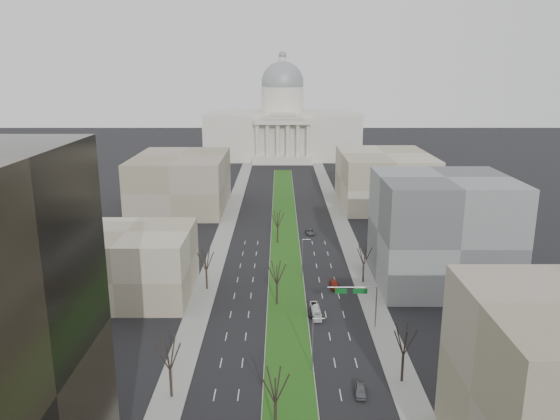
{
  "coord_description": "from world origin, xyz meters",
  "views": [
    {
      "loc": [
        -1.43,
        -22.0,
        46.39
      ],
      "look_at": [
        -1.37,
        104.35,
        13.51
      ],
      "focal_mm": 35.0,
      "sensor_mm": 36.0,
      "label": 1
    }
  ],
  "objects_px": {
    "car_black": "(314,311)",
    "car_red": "(334,285)",
    "car_grey_far": "(310,232)",
    "box_van": "(316,311)",
    "car_grey_near": "(361,390)"
  },
  "relations": [
    {
      "from": "car_black",
      "to": "car_red",
      "type": "distance_m",
      "value": 14.27
    },
    {
      "from": "car_grey_far",
      "to": "box_van",
      "type": "distance_m",
      "value": 53.83
    },
    {
      "from": "car_grey_near",
      "to": "car_red",
      "type": "relative_size",
      "value": 0.91
    },
    {
      "from": "car_red",
      "to": "box_van",
      "type": "relative_size",
      "value": 0.67
    },
    {
      "from": "car_black",
      "to": "car_red",
      "type": "height_order",
      "value": "car_black"
    },
    {
      "from": "car_red",
      "to": "car_grey_far",
      "type": "relative_size",
      "value": 0.93
    },
    {
      "from": "car_grey_near",
      "to": "car_grey_far",
      "type": "relative_size",
      "value": 0.85
    },
    {
      "from": "car_black",
      "to": "box_van",
      "type": "distance_m",
      "value": 0.81
    },
    {
      "from": "car_grey_near",
      "to": "car_black",
      "type": "xyz_separation_m",
      "value": [
        -5.22,
        26.95,
        0.07
      ]
    },
    {
      "from": "car_red",
      "to": "car_grey_far",
      "type": "xyz_separation_m",
      "value": [
        -3.21,
        39.82,
        0.02
      ]
    },
    {
      "from": "car_black",
      "to": "car_grey_far",
      "type": "bearing_deg",
      "value": 94.44
    },
    {
      "from": "car_grey_far",
      "to": "box_van",
      "type": "bearing_deg",
      "value": -96.72
    },
    {
      "from": "car_grey_near",
      "to": "car_red",
      "type": "height_order",
      "value": "car_grey_near"
    },
    {
      "from": "car_grey_near",
      "to": "car_black",
      "type": "bearing_deg",
      "value": 106.87
    },
    {
      "from": "car_grey_near",
      "to": "car_black",
      "type": "relative_size",
      "value": 0.88
    }
  ]
}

